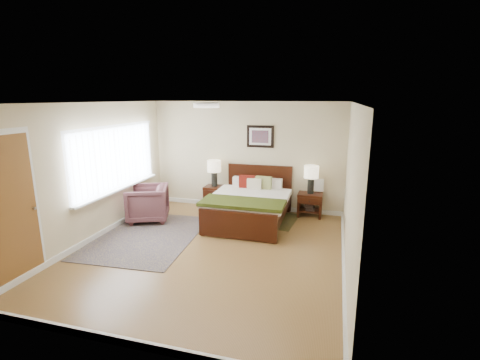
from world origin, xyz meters
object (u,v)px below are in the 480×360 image
Objects in this scene: rug_persian at (148,236)px; bed at (250,200)px; nightstand_left at (214,191)px; lamp_left at (214,169)px; lamp_right at (311,175)px; armchair at (147,203)px; nightstand_right at (310,202)px.

bed is at bearing 33.78° from rug_persian.
bed is 3.62× the size of nightstand_left.
lamp_left is 0.24× the size of rug_persian.
bed is at bearing -148.51° from lamp_right.
lamp_right is at bearing 0.50° from nightstand_left.
nightstand_left is 2.30m from lamp_right.
lamp_left is at bearing 145.20° from bed.
armchair is at bearing -160.14° from lamp_right.
rug_persian is at bearing -144.96° from lamp_right.
nightstand_right is 0.62m from lamp_right.
lamp_right reaches higher than nightstand_left.
nightstand_right is at bearing 31.28° from rug_persian.
rug_persian is (-2.87, -2.01, -0.94)m from lamp_right.
armchair reaches higher than nightstand_left.
lamp_right reaches higher than armchair.
rug_persian is (0.45, -0.81, -0.38)m from armchair.
nightstand_left is at bearing -90.00° from lamp_left.
lamp_right is 0.73× the size of armchair.
armchair is 1.00m from rug_persian.
armchair is (-3.32, -1.20, -0.57)m from lamp_right.
nightstand_right is 0.63× the size of armchair.
nightstand_right is 0.87× the size of lamp_right.
nightstand_right is at bearing 31.05° from bed.
nightstand_right is at bearing 87.46° from armchair.
rug_persian is (-2.87, -2.00, -0.32)m from nightstand_right.
bed is 1.36m from lamp_left.
lamp_right reaches higher than rug_persian.
lamp_left is (0.00, 0.02, 0.54)m from nightstand_left.
lamp_left reaches higher than bed.
bed is at bearing -148.95° from nightstand_right.
nightstand_left is at bearing -179.81° from nightstand_right.
nightstand_left is at bearing 68.63° from rug_persian.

